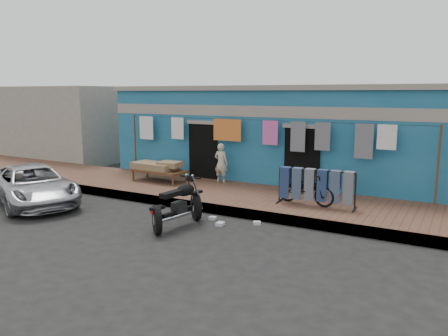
% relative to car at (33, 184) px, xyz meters
% --- Properties ---
extents(ground, '(80.00, 80.00, 0.00)m').
position_rel_car_xyz_m(ground, '(5.07, 0.09, -0.57)').
color(ground, black).
rests_on(ground, ground).
extents(sidewalk, '(28.00, 3.00, 0.25)m').
position_rel_car_xyz_m(sidewalk, '(5.07, 3.09, -0.44)').
color(sidewalk, brown).
rests_on(sidewalk, ground).
extents(curb, '(28.00, 0.10, 0.25)m').
position_rel_car_xyz_m(curb, '(5.07, 1.64, -0.44)').
color(curb, gray).
rests_on(curb, ground).
extents(building, '(12.20, 5.20, 3.36)m').
position_rel_car_xyz_m(building, '(5.07, 7.08, 1.12)').
color(building, '#1B5B82').
rests_on(building, ground).
extents(neighbor_left, '(6.00, 5.00, 3.40)m').
position_rel_car_xyz_m(neighbor_left, '(-5.93, 7.09, 1.13)').
color(neighbor_left, '#9E9384').
rests_on(neighbor_left, ground).
extents(clothesline, '(10.06, 0.06, 2.10)m').
position_rel_car_xyz_m(clothesline, '(5.06, 4.34, 1.24)').
color(clothesline, brown).
rests_on(clothesline, sidewalk).
extents(car, '(4.42, 3.30, 1.13)m').
position_rel_car_xyz_m(car, '(0.00, 0.00, 0.00)').
color(car, '#AAAAAF').
rests_on(car, ground).
extents(seated_person, '(0.46, 0.31, 1.28)m').
position_rel_car_xyz_m(seated_person, '(3.78, 4.17, 0.32)').
color(seated_person, beige).
rests_on(seated_person, sidewalk).
extents(bicycle, '(1.63, 0.75, 1.02)m').
position_rel_car_xyz_m(bicycle, '(7.09, 2.83, 0.19)').
color(bicycle, black).
rests_on(bicycle, sidewalk).
extents(motorcycle, '(0.95, 1.88, 1.14)m').
position_rel_car_xyz_m(motorcycle, '(4.84, 0.25, 0.00)').
color(motorcycle, black).
rests_on(motorcycle, ground).
extents(charpoy, '(2.03, 1.13, 0.65)m').
position_rel_car_xyz_m(charpoy, '(1.90, 3.37, 0.01)').
color(charpoy, brown).
rests_on(charpoy, sidewalk).
extents(jeans_rack, '(2.12, 0.73, 0.99)m').
position_rel_car_xyz_m(jeans_rack, '(7.38, 2.81, 0.18)').
color(jeans_rack, black).
rests_on(jeans_rack, sidewalk).
extents(litter_a, '(0.20, 0.17, 0.08)m').
position_rel_car_xyz_m(litter_a, '(5.28, 1.12, -0.53)').
color(litter_a, silver).
rests_on(litter_a, ground).
extents(litter_b, '(0.21, 0.20, 0.08)m').
position_rel_car_xyz_m(litter_b, '(6.43, 1.29, -0.52)').
color(litter_b, silver).
rests_on(litter_b, ground).
extents(litter_c, '(0.17, 0.21, 0.08)m').
position_rel_car_xyz_m(litter_c, '(5.69, 0.80, -0.53)').
color(litter_c, silver).
rests_on(litter_c, ground).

